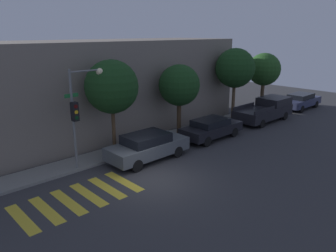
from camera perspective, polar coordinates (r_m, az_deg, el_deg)
name	(u,v)px	position (r m, az deg, el deg)	size (l,w,h in m)	color
ground_plane	(153,180)	(15.52, -2.69, -9.37)	(60.00, 60.00, 0.00)	#333335
sidewalk	(105,156)	(18.52, -10.94, -5.07)	(26.00, 1.72, 0.14)	slate
building_row	(65,92)	(21.36, -17.58, 5.65)	(26.00, 6.00, 6.13)	slate
crosswalk	(78,198)	(14.44, -15.33, -12.01)	(5.05, 2.60, 0.00)	gold
traffic_light_pole	(80,104)	(16.25, -15.01, 3.75)	(2.13, 0.56, 5.02)	slate
sedan_near_corner	(148,146)	(17.57, -3.58, -3.52)	(4.57, 1.88, 1.47)	#4C5156
sedan_middle	(211,128)	(21.21, 7.54, -0.34)	(4.42, 1.79, 1.32)	black
pickup_truck	(266,110)	(26.45, 16.65, 2.73)	(5.40, 2.07, 1.69)	black
sedan_far_end	(301,101)	(31.67, 22.13, 4.12)	(4.58, 1.75, 1.37)	#2D3351
tree_near_corner	(112,87)	(17.69, -9.78, 6.73)	(2.87, 2.87, 5.30)	#4C3823
tree_midblock	(179,86)	(20.96, 1.97, 7.06)	(2.64, 2.64, 4.72)	#42301E
tree_far_end	(235,68)	(25.39, 11.60, 9.82)	(2.96, 2.96, 5.52)	brown
tree_behind_truck	(264,70)	(28.89, 16.39, 9.40)	(2.71, 2.71, 4.99)	brown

